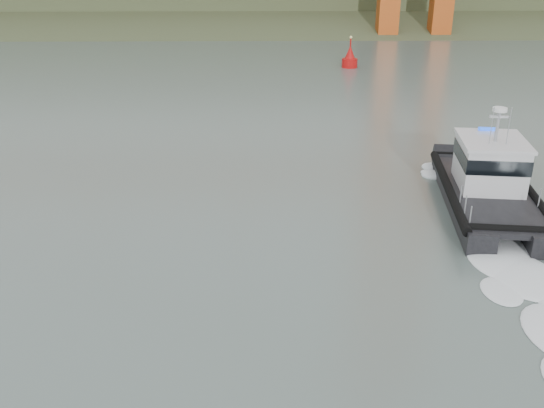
% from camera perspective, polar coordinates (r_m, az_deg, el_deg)
% --- Properties ---
extents(ground, '(400.00, 400.00, 0.00)m').
position_cam_1_polar(ground, '(23.91, 1.37, -11.39)').
color(ground, '#46534E').
rests_on(ground, ground).
extents(patrol_boat, '(5.78, 12.42, 5.81)m').
position_cam_1_polar(patrol_boat, '(35.45, 19.74, 1.98)').
color(patrol_boat, black).
rests_on(patrol_boat, ground).
extents(nav_buoy, '(1.81, 1.81, 3.77)m').
position_cam_1_polar(nav_buoy, '(72.62, 7.33, 13.41)').
color(nav_buoy, '#B00C0C').
rests_on(nav_buoy, ground).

